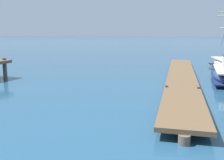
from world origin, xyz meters
name	(u,v)px	position (x,y,z in m)	size (l,w,h in m)	color
floating_dock	(181,77)	(4.33, 17.84, 0.36)	(2.32, 21.10, 0.53)	brown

